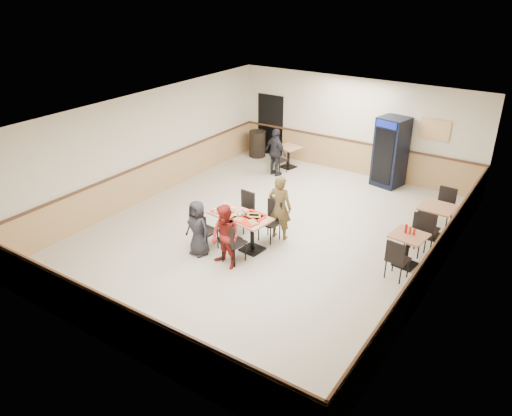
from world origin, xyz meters
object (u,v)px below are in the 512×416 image
Objects in this scene: side_table_near at (408,245)px; pepsi_cooler at (390,152)px; diner_woman_right at (225,237)px; main_table at (240,225)px; back_table at (289,154)px; diner_woman_left at (198,228)px; trash_bin at (257,144)px; lone_diner at (276,152)px; side_table_far at (436,217)px; diner_man_opposite at (280,207)px.

pepsi_cooler is at bearing 115.21° from side_table_near.
pepsi_cooler reaches higher than diner_woman_right.
back_table is at bearing 113.96° from main_table.
diner_woman_left is (-0.56, -0.84, 0.13)m from main_table.
back_table is 0.39× the size of pepsi_cooler.
pepsi_cooler is (2.13, 6.32, 0.38)m from diner_woman_left.
pepsi_cooler is (1.57, 5.47, 0.51)m from main_table.
diner_woman_left reaches higher than trash_bin.
main_table reaches higher than side_table_near.
pepsi_cooler is (3.23, 1.20, 0.28)m from lone_diner.
lone_diner is at bearing 150.19° from side_table_near.
main_table is at bearing 128.15° from lone_diner.
main_table is at bearing -60.19° from trash_bin.
side_table_far is at bearing -20.23° from trash_bin.
trash_bin is at bearing 118.49° from diner_woman_left.
side_table_near is 0.88× the size of trash_bin.
lone_diner is 0.73× the size of pepsi_cooler.
pepsi_cooler reaches higher than back_table.
lone_diner reaches higher than diner_woman_right.
diner_woman_left is 0.90× the size of diner_woman_right.
trash_bin reaches higher than side_table_far.
diner_woman_right reaches higher than back_table.
back_table is 1.50m from trash_bin.
lone_diner is 1.69× the size of trash_bin.
pepsi_cooler is at bearing 77.74° from diner_woman_left.
diner_man_opposite is 3.76m from side_table_far.
side_table_far is at bearing 48.04° from diner_woman_left.
back_table is 0.89× the size of trash_bin.
side_table_far is (0.14, 1.63, 0.04)m from side_table_near.
pepsi_cooler reaches higher than main_table.
pepsi_cooler is (-1.97, 4.18, 0.54)m from side_table_near.
back_table is (-1.09, 5.92, -0.18)m from diner_woman_left.
diner_man_opposite is at bearing -171.31° from side_table_near.
diner_man_opposite is 4.80m from back_table.
main_table is 1.02× the size of lone_diner.
side_table_near is 4.65m from pepsi_cooler.
diner_woman_left is 0.86× the size of lone_diner.
pepsi_cooler is at bearing 90.18° from diner_woman_right.
diner_woman_right is (0.27, -0.93, 0.20)m from main_table.
diner_woman_left is at bearing -174.29° from diner_woman_right.
diner_woman_right is 3.95m from side_table_near.
diner_woman_left is at bearing -117.90° from main_table.
diner_man_opposite is (0.56, 0.84, 0.28)m from main_table.
diner_woman_right is at bearing -131.40° from side_table_far.
diner_man_opposite is at bearing 62.60° from diner_woman_left.
side_table_near reaches higher than back_table.
main_table is at bearing 118.09° from diner_woman_right.
diner_man_opposite is (0.29, 1.77, 0.08)m from diner_woman_right.
back_table is (-5.19, 3.78, -0.03)m from side_table_near.
diner_woman_right is (0.84, -0.09, 0.07)m from diner_woman_left.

